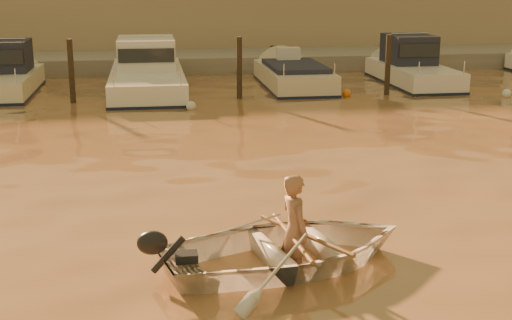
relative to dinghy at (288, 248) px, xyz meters
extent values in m
plane|color=#92623A|center=(1.28, -0.12, -0.25)|extent=(160.00, 160.00, 0.00)
imported|color=silver|center=(0.00, 0.00, 0.00)|extent=(4.08, 3.32, 0.74)
imported|color=#94644A|center=(0.10, 0.02, 0.26)|extent=(0.51, 0.66, 1.61)
cylinder|color=brown|center=(0.24, 0.06, 0.17)|extent=(0.95, 1.92, 0.13)
cylinder|color=brown|center=(0.05, 0.01, 0.17)|extent=(0.18, 2.10, 0.13)
cylinder|color=#2D2319|center=(-4.22, 13.68, 0.65)|extent=(0.18, 0.18, 2.20)
cylinder|color=#2D2319|center=(1.08, 13.68, 0.65)|extent=(0.18, 0.18, 2.20)
cylinder|color=#2D2319|center=(6.08, 13.68, 0.65)|extent=(0.18, 0.18, 2.20)
sphere|color=silver|center=(-0.61, 12.00, -0.15)|extent=(0.30, 0.30, 0.30)
sphere|color=orange|center=(4.65, 13.56, -0.15)|extent=(0.30, 0.30, 0.30)
sphere|color=white|center=(9.90, 12.73, -0.15)|extent=(0.30, 0.30, 0.30)
cube|color=gray|center=(1.28, 21.38, -0.10)|extent=(52.00, 4.00, 1.00)
cube|color=#9E8466|center=(1.28, 26.88, 2.15)|extent=(46.00, 7.00, 4.80)
camera|label=1|loc=(-1.85, -9.16, 3.75)|focal=50.00mm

